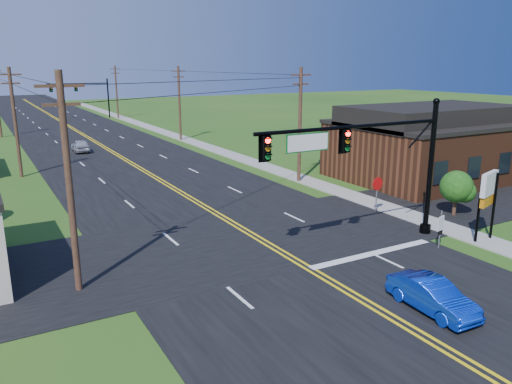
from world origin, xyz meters
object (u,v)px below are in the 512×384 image
route_sign (441,227)px  signal_mast_main (369,157)px  signal_mast_far (82,92)px  blue_car (432,297)px  stop_sign (377,187)px

route_sign → signal_mast_main: bearing=133.7°
signal_mast_far → blue_car: size_ratio=2.90×
signal_mast_far → signal_mast_main: bearing=-90.1°
blue_car → stop_sign: bearing=59.0°
signal_mast_main → stop_sign: (4.58, 4.10, -3.01)m
signal_mast_far → route_sign: (3.06, -74.09, -3.36)m
signal_mast_main → blue_car: size_ratio=2.99×
signal_mast_far → stop_sign: size_ratio=4.54×
signal_mast_far → route_sign: 74.23m
blue_car → stop_sign: size_ratio=1.56×
signal_mast_far → stop_sign: bearing=-86.2°
blue_car → route_sign: route_sign is taller
signal_mast_main → stop_sign: bearing=41.8°
signal_mast_far → stop_sign: (4.48, -67.90, -2.80)m
stop_sign → signal_mast_main: bearing=-141.8°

